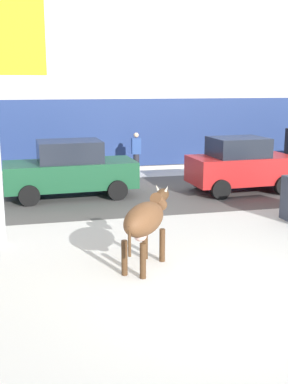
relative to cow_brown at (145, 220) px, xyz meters
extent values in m
plane|color=silver|center=(0.90, -1.69, -0.99)|extent=(120.00, 120.00, 0.00)
cube|color=#514F4C|center=(0.90, 6.39, -0.99)|extent=(60.00, 5.60, 0.01)
cube|color=beige|center=(0.90, 13.85, 5.51)|extent=(44.00, 6.00, 13.00)
cube|color=navy|center=(0.90, 10.80, 0.61)|extent=(43.12, 0.10, 2.80)
ellipsoid|color=brown|center=(-0.04, -0.06, 0.03)|extent=(1.33, 1.48, 0.64)
cylinder|color=#472D19|center=(0.10, 0.45, -0.64)|extent=(0.12, 0.12, 0.70)
cylinder|color=#472D19|center=(0.41, 0.22, -0.64)|extent=(0.12, 0.12, 0.70)
cylinder|color=#472D19|center=(-0.49, -0.33, -0.64)|extent=(0.12, 0.12, 0.70)
cylinder|color=#472D19|center=(-0.18, -0.56, -0.64)|extent=(0.12, 0.12, 0.70)
cylinder|color=brown|center=(0.41, 0.54, 0.21)|extent=(0.50, 0.54, 0.44)
ellipsoid|color=#472D19|center=(0.54, 0.72, 0.31)|extent=(0.46, 0.50, 0.28)
cone|color=beige|center=(0.43, 0.75, 0.47)|extent=(0.13, 0.12, 0.15)
cone|color=beige|center=(0.61, 0.62, 0.47)|extent=(0.13, 0.12, 0.15)
cylinder|color=#472D19|center=(-0.45, -0.59, -0.22)|extent=(0.06, 0.06, 0.60)
ellipsoid|color=beige|center=(-0.15, -0.20, -0.27)|extent=(0.36, 0.37, 0.20)
cube|color=#194C2D|center=(-0.96, 6.54, -0.25)|extent=(4.28, 1.97, 0.84)
cube|color=#1E232D|center=(-0.96, 6.54, 0.51)|extent=(2.07, 1.65, 0.68)
cylinder|color=black|center=(0.36, 7.49, -0.67)|extent=(0.65, 0.25, 0.64)
cylinder|color=black|center=(0.45, 5.73, -0.67)|extent=(0.65, 0.25, 0.64)
cylinder|color=black|center=(-2.36, 7.35, -0.67)|extent=(0.65, 0.25, 0.64)
cylinder|color=black|center=(-2.28, 5.60, -0.67)|extent=(0.65, 0.25, 0.64)
cube|color=red|center=(4.78, 6.00, -0.22)|extent=(3.58, 1.87, 0.90)
cube|color=#1E232D|center=(4.63, 5.99, 0.55)|extent=(1.87, 1.58, 0.64)
cylinder|color=black|center=(5.88, 6.90, -0.67)|extent=(0.65, 0.25, 0.64)
cylinder|color=black|center=(5.96, 5.20, -0.67)|extent=(0.65, 0.25, 0.64)
cylinder|color=black|center=(3.60, 6.79, -0.67)|extent=(0.65, 0.25, 0.64)
cylinder|color=black|center=(3.69, 5.09, -0.67)|extent=(0.65, 0.25, 0.64)
cylinder|color=#282833|center=(1.91, 9.59, -0.55)|extent=(0.24, 0.24, 0.88)
cube|color=#2D4C93|center=(1.91, 9.59, 0.21)|extent=(0.36, 0.22, 0.64)
sphere|color=beige|center=(1.91, 9.59, 0.64)|extent=(0.20, 0.20, 0.20)
camera|label=1|loc=(-2.12, -8.88, 2.64)|focal=44.80mm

